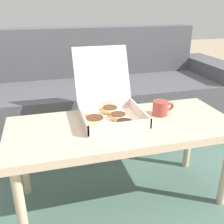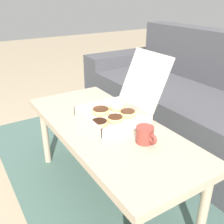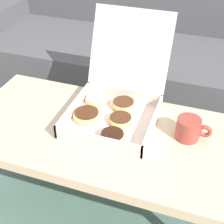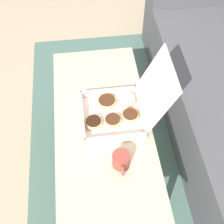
% 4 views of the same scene
% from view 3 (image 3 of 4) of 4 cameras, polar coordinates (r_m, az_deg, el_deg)
% --- Properties ---
extents(ground_plane, '(12.00, 12.00, 0.00)m').
position_cam_3_polar(ground_plane, '(1.55, 2.33, -14.77)').
color(ground_plane, tan).
extents(area_rug, '(2.57, 1.79, 0.01)m').
position_cam_3_polar(area_rug, '(1.74, 5.26, -7.26)').
color(area_rug, '#4C6B60').
rests_on(area_rug, ground_plane).
extents(couch, '(2.45, 0.77, 0.86)m').
position_cam_3_polar(couch, '(1.95, 9.37, 8.59)').
color(couch, '#4C4C51').
rests_on(couch, ground_plane).
extents(coffee_table, '(1.16, 0.50, 0.48)m').
position_cam_3_polar(coffee_table, '(1.16, 1.12, -5.93)').
color(coffee_table, '#C6B293').
rests_on(coffee_table, ground_plane).
extents(pastry_box, '(0.32, 0.44, 0.35)m').
position_cam_3_polar(pastry_box, '(1.18, 0.24, 1.79)').
color(pastry_box, silver).
rests_on(pastry_box, coffee_table).
extents(coffee_mug, '(0.12, 0.08, 0.08)m').
position_cam_3_polar(coffee_mug, '(1.11, 13.91, -2.99)').
color(coffee_mug, '#993D33').
rests_on(coffee_mug, coffee_table).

